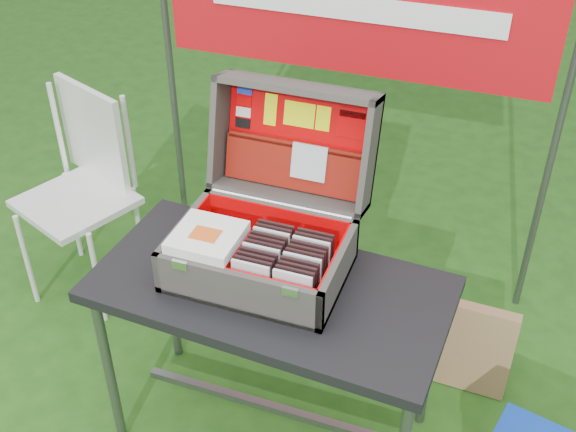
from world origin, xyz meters
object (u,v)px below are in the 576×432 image
at_px(cardboard_box, 465,346).
at_px(chair, 76,204).
at_px(table, 271,362).
at_px(suitcase, 265,199).

bearing_deg(cardboard_box, chair, -177.90).
distance_m(table, chair, 1.21).
distance_m(table, suitcase, 0.63).
bearing_deg(suitcase, cardboard_box, 29.58).
distance_m(suitcase, chair, 1.24).
bearing_deg(chair, suitcase, 2.44).
distance_m(suitcase, cardboard_box, 1.12).
bearing_deg(table, chair, 159.45).
distance_m(chair, cardboard_box, 1.76).
relative_size(table, suitcase, 2.08).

